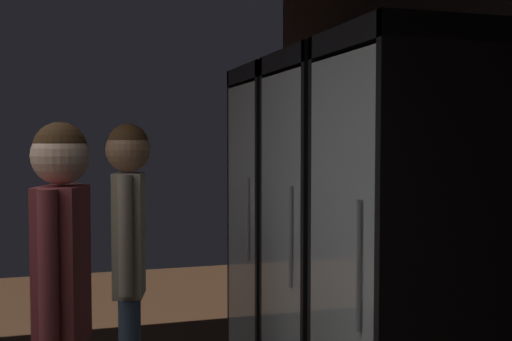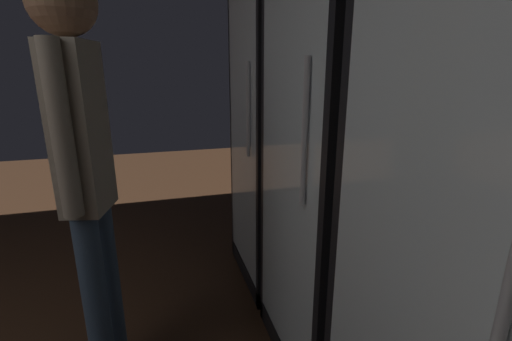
% 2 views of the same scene
% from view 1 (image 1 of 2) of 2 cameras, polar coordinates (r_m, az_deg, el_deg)
% --- Properties ---
extents(cooler_far_left, '(0.69, 0.66, 2.08)m').
position_cam_1_polar(cooler_far_left, '(4.17, 3.44, -5.46)').
color(cooler_far_left, black).
rests_on(cooler_far_left, ground).
extents(cooler_left, '(0.69, 0.66, 2.08)m').
position_cam_1_polar(cooler_left, '(3.48, 7.76, -7.18)').
color(cooler_left, black).
rests_on(cooler_left, ground).
extents(cooler_center, '(0.69, 0.66, 2.08)m').
position_cam_1_polar(cooler_center, '(2.84, 14.20, -9.52)').
color(cooler_center, black).
rests_on(cooler_center, ground).
extents(shopper_near, '(0.33, 0.22, 1.70)m').
position_cam_1_polar(shopper_near, '(3.29, -11.30, -6.20)').
color(shopper_near, '#384C66').
rests_on(shopper_near, ground).
extents(shopper_far, '(0.34, 0.23, 1.69)m').
position_cam_1_polar(shopper_far, '(2.62, -16.97, -9.76)').
color(shopper_far, '#384C66').
rests_on(shopper_far, ground).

